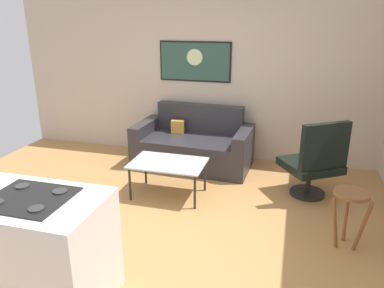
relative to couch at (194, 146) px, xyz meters
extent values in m
cube|color=#B17E47|center=(0.11, -1.92, -0.32)|extent=(6.40, 6.40, 0.04)
cube|color=beige|center=(0.11, 0.50, 1.10)|extent=(6.40, 0.05, 2.80)
cube|color=#2C2A30|center=(0.00, -0.04, -0.07)|extent=(1.42, 0.95, 0.45)
cube|color=#2C2A30|center=(0.02, 0.32, 0.37)|extent=(1.38, 0.23, 0.44)
cube|color=#2C2A30|center=(-0.78, 0.00, 0.02)|extent=(0.23, 0.89, 0.63)
cube|color=#2C2A30|center=(0.77, -0.08, 0.02)|extent=(0.23, 0.89, 0.63)
cube|color=gold|center=(-0.29, 0.13, 0.25)|extent=(0.21, 0.13, 0.20)
cube|color=silver|center=(-0.03, -1.09, 0.15)|extent=(0.93, 0.61, 0.02)
cylinder|color=#232326|center=(-0.45, -1.35, -0.08)|extent=(0.03, 0.03, 0.44)
cylinder|color=#232326|center=(0.38, -1.35, -0.08)|extent=(0.03, 0.03, 0.44)
cylinder|color=#232326|center=(-0.45, -0.84, -0.08)|extent=(0.03, 0.03, 0.44)
cylinder|color=#232326|center=(0.38, -0.84, -0.08)|extent=(0.03, 0.03, 0.44)
cylinder|color=black|center=(1.69, -0.60, -0.28)|extent=(0.44, 0.44, 0.04)
cylinder|color=black|center=(1.69, -0.60, -0.07)|extent=(0.06, 0.06, 0.38)
cube|color=black|center=(1.69, -0.60, 0.11)|extent=(0.86, 0.85, 0.10)
cube|color=black|center=(1.82, -0.79, 0.44)|extent=(0.57, 0.41, 0.57)
cylinder|color=brown|center=(2.03, -1.68, 0.29)|extent=(0.34, 0.34, 0.03)
cylinder|color=brown|center=(2.03, -1.53, -0.02)|extent=(0.04, 0.14, 0.56)
cylinder|color=brown|center=(1.91, -1.75, -0.02)|extent=(0.14, 0.10, 0.56)
cylinder|color=brown|center=(2.16, -1.75, -0.02)|extent=(0.14, 0.10, 0.56)
cube|color=white|center=(-0.73, -3.11, 0.16)|extent=(1.72, 0.71, 0.91)
cube|color=black|center=(-0.42, -3.11, 0.61)|extent=(0.60, 0.52, 0.01)
cylinder|color=#2D2D2D|center=(-0.25, -3.25, 0.63)|extent=(0.11, 0.11, 0.01)
cylinder|color=#2D2D2D|center=(-0.59, -2.97, 0.63)|extent=(0.11, 0.11, 0.01)
cylinder|color=#2D2D2D|center=(-0.25, -2.97, 0.63)|extent=(0.11, 0.11, 0.01)
cube|color=black|center=(-0.11, 0.47, 1.22)|extent=(1.13, 0.01, 0.61)
cube|color=#305147|center=(-0.11, 0.46, 1.22)|extent=(1.08, 0.02, 0.56)
cylinder|color=beige|center=(-0.11, 0.45, 1.29)|extent=(0.25, 0.01, 0.25)
camera|label=1|loc=(1.41, -5.18, 1.90)|focal=34.86mm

